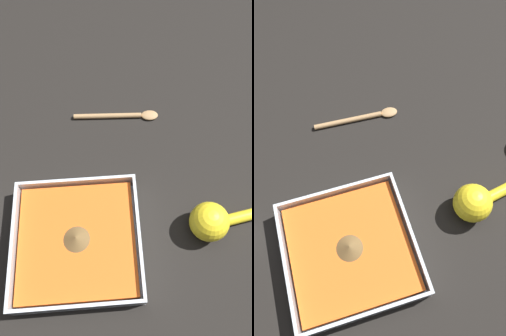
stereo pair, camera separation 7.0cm
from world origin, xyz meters
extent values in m
plane|color=black|center=(0.00, 0.00, 0.00)|extent=(4.00, 4.00, 0.00)
cube|color=silver|center=(-0.02, 0.01, 0.00)|extent=(0.24, 0.24, 0.01)
cube|color=silver|center=(-0.02, 0.13, 0.03)|extent=(0.24, 0.01, 0.04)
cube|color=silver|center=(-0.02, -0.11, 0.03)|extent=(0.24, 0.01, 0.04)
cube|color=silver|center=(0.10, 0.01, 0.03)|extent=(0.01, 0.23, 0.04)
cube|color=silver|center=(-0.14, 0.01, 0.03)|extent=(0.01, 0.23, 0.04)
cube|color=orange|center=(-0.02, 0.01, 0.02)|extent=(0.22, 0.22, 0.03)
cone|color=brown|center=(-0.02, 0.01, 0.04)|extent=(0.05, 0.05, 0.02)
sphere|color=yellow|center=(-0.28, -0.01, 0.04)|extent=(0.08, 0.08, 0.08)
ellipsoid|color=tan|center=(-0.19, -0.29, 0.01)|extent=(0.04, 0.03, 0.01)
cylinder|color=tan|center=(-0.09, -0.29, 0.01)|extent=(0.16, 0.02, 0.01)
camera|label=1|loc=(-0.10, 0.18, 0.65)|focal=35.00mm
camera|label=2|loc=(-0.03, 0.16, 0.65)|focal=35.00mm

